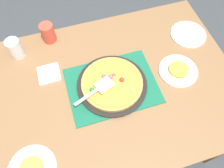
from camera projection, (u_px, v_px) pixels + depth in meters
ground_plane at (112, 129)px, 1.87m from camera, size 8.00×8.00×0.00m
dining_table at (112, 95)px, 1.31m from camera, size 1.40×1.00×0.75m
placemat at (112, 86)px, 1.21m from camera, size 0.48×0.36×0.01m
pizza_pan at (112, 85)px, 1.21m from camera, size 0.38×0.38×0.01m
pizza at (112, 83)px, 1.19m from camera, size 0.33×0.33×0.05m
plate_far_right at (178, 71)px, 1.26m from camera, size 0.22×0.22×0.01m
plate_side at (188, 34)px, 1.39m from camera, size 0.22×0.22×0.01m
served_slice_right at (179, 69)px, 1.25m from camera, size 0.11×0.11×0.02m
cup_near at (15, 48)px, 1.27m from camera, size 0.08×0.08×0.12m
cup_far at (48, 33)px, 1.33m from camera, size 0.08×0.08×0.12m
pizza_server at (97, 90)px, 1.13m from camera, size 0.23×0.12×0.01m
napkin_stack at (49, 74)px, 1.24m from camera, size 0.12×0.12×0.02m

